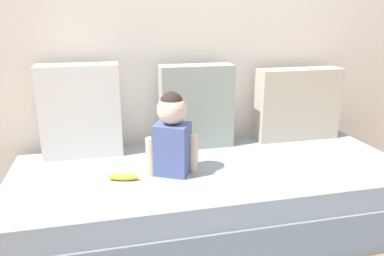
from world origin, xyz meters
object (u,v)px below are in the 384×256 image
at_px(throw_pillow_center, 196,107).
at_px(banana, 123,177).
at_px(couch, 211,198).
at_px(throw_pillow_right, 297,104).
at_px(throw_pillow_left, 81,111).
at_px(toddler, 172,134).

distance_m(throw_pillow_center, banana, 0.73).
xyz_separation_m(couch, throw_pillow_right, (0.74, 0.38, 0.46)).
height_order(throw_pillow_center, banana, throw_pillow_center).
bearing_deg(throw_pillow_right, banana, -160.60).
xyz_separation_m(throw_pillow_left, throw_pillow_center, (0.74, 0.00, -0.01)).
distance_m(throw_pillow_left, toddler, 0.65).
relative_size(toddler, banana, 2.77).
height_order(throw_pillow_left, throw_pillow_center, throw_pillow_left).
xyz_separation_m(throw_pillow_left, banana, (0.22, -0.44, -0.27)).
distance_m(throw_pillow_right, toddler, 1.06).
distance_m(couch, throw_pillow_center, 0.61).
xyz_separation_m(couch, throw_pillow_left, (-0.74, 0.38, 0.49)).
height_order(toddler, banana, toddler).
height_order(throw_pillow_center, toddler, throw_pillow_center).
bearing_deg(couch, throw_pillow_center, 90.00).
distance_m(throw_pillow_center, toddler, 0.47).
distance_m(throw_pillow_left, throw_pillow_right, 1.48).
xyz_separation_m(toddler, banana, (-0.28, -0.04, -0.22)).
bearing_deg(couch, toddler, -173.47).
height_order(throw_pillow_left, toddler, throw_pillow_left).
xyz_separation_m(throw_pillow_center, throw_pillow_right, (0.74, 0.00, -0.02)).
bearing_deg(throw_pillow_right, throw_pillow_center, 180.00).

